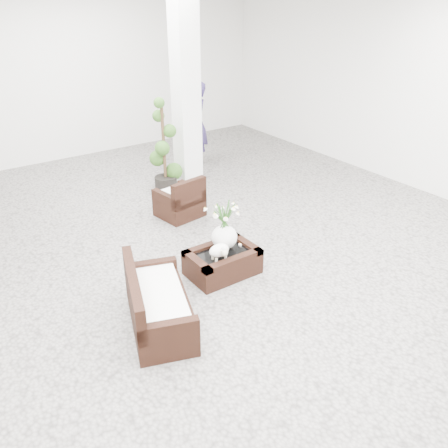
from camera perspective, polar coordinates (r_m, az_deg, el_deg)
ground at (r=6.66m, az=-0.49°, el=-4.44°), size 11.00×11.00×0.00m
column at (r=8.87m, az=-4.57°, el=15.67°), size 0.40×0.40×3.50m
coffee_table at (r=6.32m, az=-0.19°, el=-4.66°), size 0.90×0.60×0.31m
sheep_figurine at (r=6.06m, az=-0.58°, el=-3.30°), size 0.28×0.23×0.21m
planter_narcissus at (r=6.17m, az=0.04°, el=0.42°), size 0.44×0.44×0.80m
tealight at (r=6.40m, az=1.92°, el=-2.47°), size 0.04×0.04×0.03m
armchair at (r=7.83m, az=-5.35°, el=3.30°), size 0.73×0.71×0.69m
loveseat at (r=5.39m, az=-7.74°, el=-8.72°), size 1.01×1.44×0.69m
topiary at (r=8.68m, az=-7.16°, el=9.12°), size 0.45×0.45×1.69m
shopper at (r=10.02m, az=-3.20°, el=11.72°), size 0.63×0.73×1.69m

